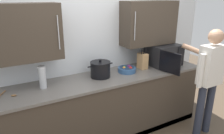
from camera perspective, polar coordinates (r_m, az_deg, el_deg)
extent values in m
cube|color=silver|center=(3.16, -6.12, 4.84)|extent=(4.20, 0.10, 2.54)
cube|color=#3D3328|center=(2.67, -23.11, 8.37)|extent=(0.88, 0.32, 0.66)
cylinder|color=#B7BABF|center=(2.57, -14.15, 8.94)|extent=(0.01, 0.01, 0.40)
cube|color=#3D3328|center=(3.38, 9.86, 11.53)|extent=(0.88, 0.32, 0.66)
cylinder|color=#B7BABF|center=(3.02, 6.19, 10.83)|extent=(0.01, 0.01, 0.40)
cube|color=#3D3328|center=(3.15, -2.88, -11.22)|extent=(3.20, 0.63, 0.91)
cube|color=#605B56|center=(2.95, -3.03, -3.26)|extent=(3.24, 0.67, 0.03)
cube|color=black|center=(3.55, 13.57, 3.26)|extent=(0.49, 0.40, 0.34)
cube|color=beige|center=(3.50, 12.84, 3.08)|extent=(0.31, 0.34, 0.27)
cube|color=black|center=(3.53, 17.95, 2.76)|extent=(0.14, 0.01, 0.31)
cube|color=black|center=(3.15, 15.25, 1.13)|extent=(0.09, 0.35, 0.31)
cylinder|color=black|center=(2.95, -3.13, -0.79)|extent=(0.27, 0.27, 0.20)
cylinder|color=black|center=(2.91, -3.17, 1.24)|extent=(0.28, 0.28, 0.02)
cylinder|color=black|center=(2.90, -3.18, 1.67)|extent=(0.04, 0.04, 0.03)
cylinder|color=black|center=(2.86, -6.08, 0.02)|extent=(0.05, 0.02, 0.02)
cylinder|color=black|center=(2.99, -0.36, 1.00)|extent=(0.05, 0.02, 0.02)
cylinder|color=#B7BABF|center=(2.72, -18.12, -2.96)|extent=(0.09, 0.09, 0.25)
cylinder|color=#B7BABF|center=(2.67, -18.42, -0.16)|extent=(0.09, 0.09, 0.03)
cylinder|color=#335684|center=(3.16, 4.01, -0.72)|extent=(0.27, 0.27, 0.07)
cylinder|color=#192B42|center=(3.15, 4.02, -0.46)|extent=(0.22, 0.22, 0.05)
sphere|color=#511E5B|center=(3.19, 4.58, 0.12)|extent=(0.06, 0.06, 0.06)
sphere|color=orange|center=(3.13, 3.21, -0.30)|extent=(0.04, 0.04, 0.04)
sphere|color=#5B9333|center=(3.16, 3.34, -0.12)|extent=(0.04, 0.04, 0.04)
sphere|color=red|center=(3.12, 5.01, -0.33)|extent=(0.05, 0.05, 0.05)
cylinder|color=brown|center=(2.74, -27.86, -6.76)|extent=(0.14, 0.23, 0.01)
ellipsoid|color=brown|center=(2.67, -24.86, -6.93)|extent=(0.08, 0.07, 0.02)
cube|color=tan|center=(3.31, 8.18, 1.59)|extent=(0.11, 0.15, 0.24)
cylinder|color=black|center=(3.22, 8.00, 4.08)|extent=(0.02, 0.02, 0.08)
cylinder|color=black|center=(3.25, 8.54, 3.93)|extent=(0.02, 0.02, 0.05)
cylinder|color=black|center=(3.27, 9.10, 4.34)|extent=(0.02, 0.02, 0.09)
cylinder|color=#282D3D|center=(3.44, 22.48, -10.80)|extent=(0.11, 0.11, 0.82)
cylinder|color=#282D3D|center=(3.59, 24.53, -9.85)|extent=(0.11, 0.11, 0.82)
cube|color=silver|center=(3.25, 25.11, 0.44)|extent=(0.34, 0.20, 0.56)
sphere|color=tan|center=(3.16, 26.11, 7.34)|extent=(0.20, 0.20, 0.20)
cylinder|color=tan|center=(3.34, 22.69, 3.61)|extent=(0.40, 0.47, 0.24)
cylinder|color=silver|center=(3.11, 22.78, -0.98)|extent=(0.07, 0.07, 0.48)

